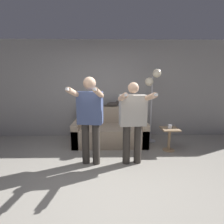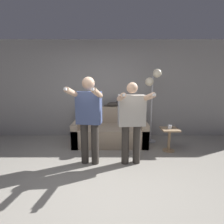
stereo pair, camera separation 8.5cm
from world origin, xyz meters
The scene contains 9 objects.
ground_plane centered at (0.00, 0.00, 0.00)m, with size 16.00×16.00×0.00m, color gray.
wall_back centered at (0.00, 2.45, 1.30)m, with size 10.00×0.05×2.60m.
couch centered at (0.15, 1.86, 0.28)m, with size 1.76×0.93×0.87m.
person_left centered at (-0.23, 0.74, 0.95)m, with size 0.58×0.71×1.62m.
person_right centered at (0.55, 0.73, 0.89)m, with size 0.59×0.70×1.53m.
cat centered at (0.23, 2.22, 0.93)m, with size 0.42×0.13×0.16m.
floor_lamp centered at (1.19, 1.93, 1.45)m, with size 0.39×0.27×1.82m.
side_table centered at (1.46, 1.33, 0.36)m, with size 0.37×0.37×0.52m.
cup centered at (1.46, 1.32, 0.56)m, with size 0.08×0.08×0.08m.
Camera 2 is at (0.19, -2.36, 1.58)m, focal length 28.00 mm.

